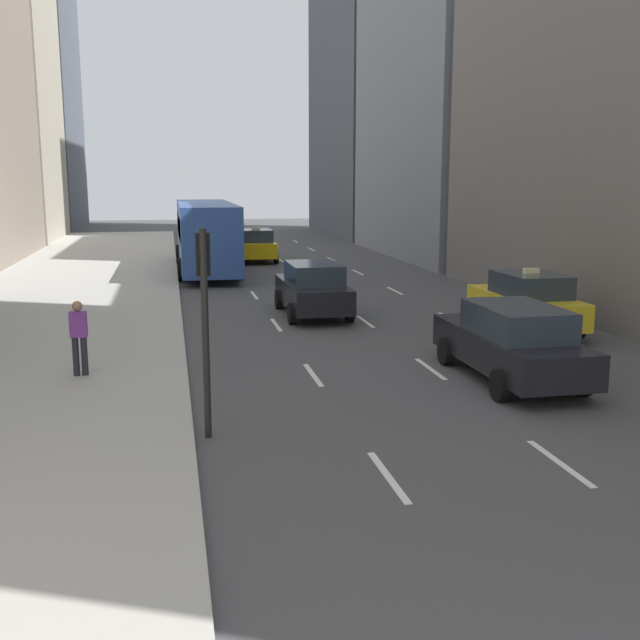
% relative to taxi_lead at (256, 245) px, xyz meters
% --- Properties ---
extents(sidewalk_left, '(8.00, 66.00, 0.15)m').
position_rel_taxi_lead_xyz_m(sidewalk_left, '(-8.20, -10.72, -0.81)').
color(sidewalk_left, '#ADAAA3').
rests_on(sidewalk_left, ground).
extents(lane_markings, '(5.72, 56.00, 0.01)m').
position_rel_taxi_lead_xyz_m(lane_markings, '(1.40, -14.72, -0.87)').
color(lane_markings, white).
rests_on(lane_markings, ground).
extents(taxi_lead, '(2.02, 4.40, 1.87)m').
position_rel_taxi_lead_xyz_m(taxi_lead, '(0.00, 0.00, 0.00)').
color(taxi_lead, yellow).
rests_on(taxi_lead, ground).
extents(taxi_second, '(2.02, 4.40, 1.87)m').
position_rel_taxi_lead_xyz_m(taxi_second, '(5.60, -20.07, 0.00)').
color(taxi_second, yellow).
rests_on(taxi_second, ground).
extents(sedan_black_near, '(2.02, 4.60, 1.73)m').
position_rel_taxi_lead_xyz_m(sedan_black_near, '(0.00, -16.34, 0.00)').
color(sedan_black_near, black).
rests_on(sedan_black_near, ground).
extents(sedan_silver_behind, '(2.02, 4.88, 1.71)m').
position_rel_taxi_lead_xyz_m(sedan_silver_behind, '(2.80, -24.99, -0.01)').
color(sedan_silver_behind, black).
rests_on(sedan_silver_behind, ground).
extents(city_bus, '(2.80, 11.61, 3.25)m').
position_rel_taxi_lead_xyz_m(city_bus, '(-2.81, -3.85, 0.91)').
color(city_bus, '#2D519E').
rests_on(city_bus, ground).
extents(pedestrian_far_walking, '(0.36, 0.22, 1.65)m').
position_rel_taxi_lead_xyz_m(pedestrian_far_walking, '(-6.50, -23.27, 0.19)').
color(pedestrian_far_walking, '#23232D').
rests_on(pedestrian_far_walking, sidewalk_left).
extents(traffic_light_pole, '(0.24, 0.42, 3.60)m').
position_rel_taxi_lead_xyz_m(traffic_light_pole, '(-3.95, -27.33, 1.53)').
color(traffic_light_pole, black).
rests_on(traffic_light_pole, ground).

